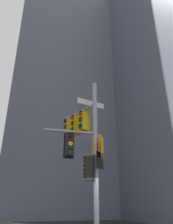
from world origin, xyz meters
TOP-DOWN VIEW (x-y plane):
  - building_mid_block at (2.17, 21.63)m, footprint 14.85×14.85m
  - signal_pole_assembly at (-0.37, 0.56)m, footprint 3.01×2.81m

SIDE VIEW (x-z plane):
  - signal_pole_assembly at x=-0.37m, z-range 0.64..7.76m
  - building_mid_block at x=2.17m, z-range 0.00..52.70m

